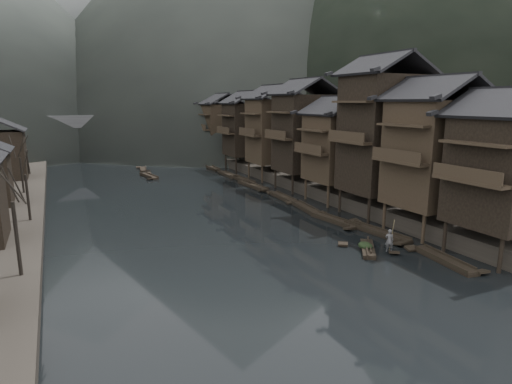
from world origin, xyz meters
TOP-DOWN VIEW (x-y plane):
  - water at (0.00, 0.00)m, footprint 300.00×300.00m
  - right_bank at (35.00, 40.00)m, footprint 40.00×200.00m
  - stilt_houses at (17.28, 18.95)m, footprint 9.00×67.60m
  - bare_trees at (-17.00, 5.99)m, footprint 3.54×44.36m
  - moored_sampans at (11.88, 26.60)m, footprint 3.21×73.44m
  - midriver_boats at (1.33, 47.54)m, footprint 5.25×22.71m
  - stone_bridge at (-0.00, 72.00)m, footprint 40.00×6.00m
  - hero_sampan at (8.86, -2.77)m, footprint 3.41×4.26m
  - cargo_heap at (8.73, -2.60)m, footprint 1.03×1.35m
  - boatman at (9.83, -4.10)m, footprint 0.81×0.72m
  - bamboo_pole at (10.03, -4.10)m, footprint 1.16×1.60m

SIDE VIEW (x-z plane):
  - water at x=0.00m, z-range 0.00..0.00m
  - moored_sampans at x=11.88m, z-range -0.03..0.44m
  - midriver_boats at x=1.33m, z-range -0.02..0.43m
  - hero_sampan at x=8.86m, z-range -0.01..0.42m
  - cargo_heap at x=8.73m, z-range 0.43..1.05m
  - right_bank at x=35.00m, z-range 0.00..1.80m
  - boatman at x=9.83m, z-range 0.43..2.29m
  - bamboo_pole at x=10.03m, z-range 2.29..5.78m
  - stone_bridge at x=0.00m, z-range 0.61..9.61m
  - bare_trees at x=-17.00m, z-range 2.64..9.72m
  - stilt_houses at x=17.28m, z-range 0.54..17.41m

